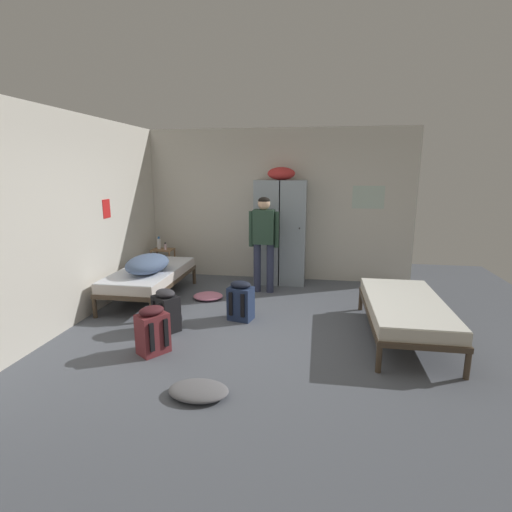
# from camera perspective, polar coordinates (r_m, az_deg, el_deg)

# --- Properties ---
(ground_plane) EXTENTS (8.51, 8.51, 0.00)m
(ground_plane) POSITION_cam_1_polar(r_m,az_deg,el_deg) (5.00, -0.50, -11.35)
(ground_plane) COLOR #565B66
(room_backdrop) EXTENTS (4.91, 5.38, 2.76)m
(room_backdrop) POSITION_cam_1_polar(r_m,az_deg,el_deg) (6.18, -10.11, 6.33)
(room_backdrop) COLOR beige
(room_backdrop) RESTS_ON ground_plane
(locker_bank) EXTENTS (0.90, 0.55, 2.07)m
(locker_bank) POSITION_cam_1_polar(r_m,az_deg,el_deg) (7.00, 3.61, 3.82)
(locker_bank) COLOR #8C99A3
(locker_bank) RESTS_ON ground_plane
(shelf_unit) EXTENTS (0.38, 0.30, 0.57)m
(shelf_unit) POSITION_cam_1_polar(r_m,az_deg,el_deg) (7.54, -13.40, -0.69)
(shelf_unit) COLOR #99704C
(shelf_unit) RESTS_ON ground_plane
(bed_left_rear) EXTENTS (0.90, 1.90, 0.49)m
(bed_left_rear) POSITION_cam_1_polar(r_m,az_deg,el_deg) (6.42, -15.25, -2.77)
(bed_left_rear) COLOR #473828
(bed_left_rear) RESTS_ON ground_plane
(bed_right) EXTENTS (0.90, 1.90, 0.49)m
(bed_right) POSITION_cam_1_polar(r_m,az_deg,el_deg) (5.09, 20.98, -7.16)
(bed_right) COLOR #473828
(bed_right) RESTS_ON ground_plane
(bedding_heap) EXTENTS (0.59, 0.90, 0.27)m
(bedding_heap) POSITION_cam_1_polar(r_m,az_deg,el_deg) (6.14, -15.60, -1.10)
(bedding_heap) COLOR slate
(bedding_heap) RESTS_ON bed_left_rear
(person_traveler) EXTENTS (0.50, 0.21, 1.59)m
(person_traveler) POSITION_cam_1_polar(r_m,az_deg,el_deg) (6.41, 1.16, 2.98)
(person_traveler) COLOR #2D334C
(person_traveler) RESTS_ON ground_plane
(water_bottle) EXTENTS (0.07, 0.07, 0.23)m
(water_bottle) POSITION_cam_1_polar(r_m,az_deg,el_deg) (7.53, -14.03, 1.81)
(water_bottle) COLOR white
(water_bottle) RESTS_ON shelf_unit
(lotion_bottle) EXTENTS (0.05, 0.05, 0.14)m
(lotion_bottle) POSITION_cam_1_polar(r_m,az_deg,el_deg) (7.42, -13.13, 1.36)
(lotion_bottle) COLOR beige
(lotion_bottle) RESTS_ON shelf_unit
(backpack_maroon) EXTENTS (0.42, 0.41, 0.55)m
(backpack_maroon) POSITION_cam_1_polar(r_m,az_deg,el_deg) (4.59, -14.95, -10.52)
(backpack_maroon) COLOR maroon
(backpack_maroon) RESTS_ON ground_plane
(backpack_navy) EXTENTS (0.37, 0.38, 0.55)m
(backpack_navy) POSITION_cam_1_polar(r_m,az_deg,el_deg) (5.38, -2.20, -6.62)
(backpack_navy) COLOR navy
(backpack_navy) RESTS_ON ground_plane
(backpack_black) EXTENTS (0.41, 0.41, 0.55)m
(backpack_black) POSITION_cam_1_polar(r_m,az_deg,el_deg) (5.15, -12.91, -7.84)
(backpack_black) COLOR black
(backpack_black) RESTS_ON ground_plane
(clothes_pile_pink) EXTENTS (0.47, 0.42, 0.09)m
(clothes_pile_pink) POSITION_cam_1_polar(r_m,az_deg,el_deg) (6.32, -7.03, -5.84)
(clothes_pile_pink) COLOR pink
(clothes_pile_pink) RESTS_ON ground_plane
(clothes_pile_grey) EXTENTS (0.56, 0.39, 0.10)m
(clothes_pile_grey) POSITION_cam_1_polar(r_m,az_deg,el_deg) (3.80, -8.40, -18.91)
(clothes_pile_grey) COLOR slate
(clothes_pile_grey) RESTS_ON ground_plane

